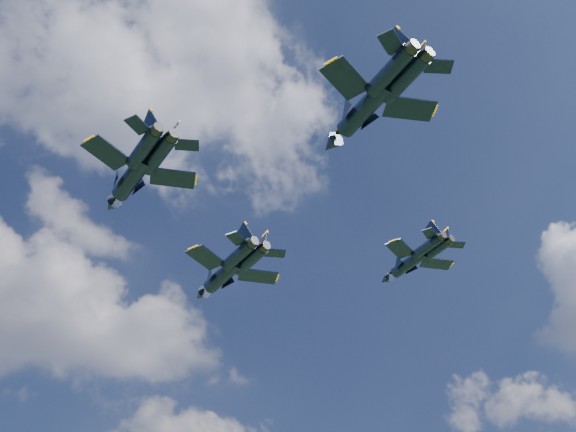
{
  "coord_description": "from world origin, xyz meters",
  "views": [
    {
      "loc": [
        -17.17,
        -58.62,
        6.09
      ],
      "look_at": [
        1.83,
        6.99,
        58.38
      ],
      "focal_mm": 45.0,
      "sensor_mm": 36.0,
      "label": 1
    }
  ],
  "objects_px": {
    "jet_slot": "(362,111)",
    "jet_right": "(407,264)",
    "jet_left": "(131,179)",
    "jet_lead": "(222,276)"
  },
  "relations": [
    {
      "from": "jet_left",
      "to": "jet_right",
      "type": "xyz_separation_m",
      "value": [
        36.77,
        8.54,
        1.08
      ]
    },
    {
      "from": "jet_lead",
      "to": "jet_slot",
      "type": "height_order",
      "value": "jet_slot"
    },
    {
      "from": "jet_lead",
      "to": "jet_left",
      "type": "relative_size",
      "value": 1.07
    },
    {
      "from": "jet_left",
      "to": "jet_right",
      "type": "relative_size",
      "value": 1.23
    },
    {
      "from": "jet_right",
      "to": "jet_slot",
      "type": "xyz_separation_m",
      "value": [
        -14.94,
        -22.86,
        1.62
      ]
    },
    {
      "from": "jet_lead",
      "to": "jet_right",
      "type": "relative_size",
      "value": 1.32
    },
    {
      "from": "jet_right",
      "to": "jet_left",
      "type": "bearing_deg",
      "value": 175.95
    },
    {
      "from": "jet_left",
      "to": "jet_slot",
      "type": "distance_m",
      "value": 26.25
    },
    {
      "from": "jet_left",
      "to": "jet_right",
      "type": "bearing_deg",
      "value": -3.46
    },
    {
      "from": "jet_slot",
      "to": "jet_right",
      "type": "bearing_deg",
      "value": 42.25
    }
  ]
}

